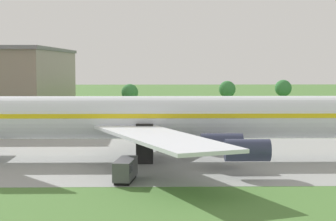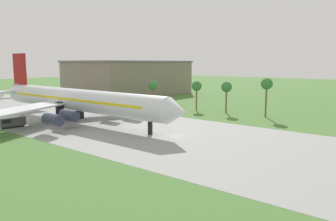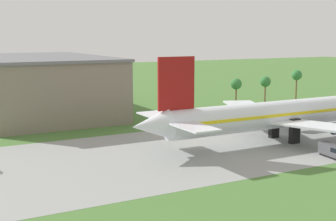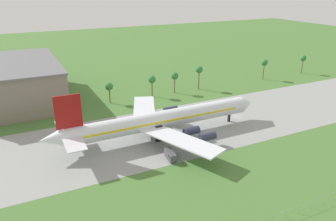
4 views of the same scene
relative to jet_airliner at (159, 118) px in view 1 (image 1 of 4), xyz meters
name	(u,v)px [view 1 (image 1 of 4)]	position (x,y,z in m)	size (l,w,h in m)	color
jet_airliner	(159,118)	(0.00, 0.00, 0.00)	(80.47, 59.51, 19.96)	silver
baggage_tug	(125,170)	(-4.15, -16.42, -4.77)	(2.80, 6.50, 2.68)	black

